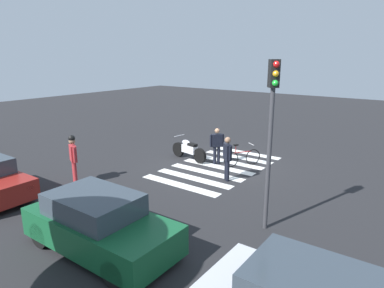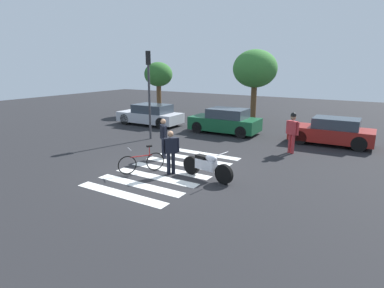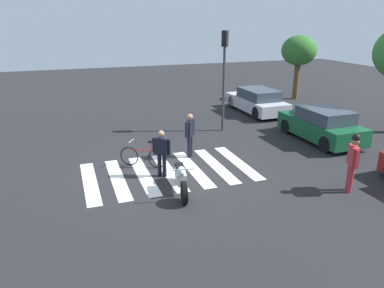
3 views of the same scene
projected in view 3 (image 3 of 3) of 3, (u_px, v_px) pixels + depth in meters
ground_plane at (169, 172)px, 12.84m from camera, size 60.00×60.00×0.00m
police_motorcycle at (181, 178)px, 11.18m from camera, size 2.15×0.69×1.06m
leaning_bicycle at (143, 157)px, 13.17m from camera, size 1.02×1.51×1.01m
officer_on_foot at (190, 132)px, 13.92m from camera, size 0.54×0.48×1.73m
officer_by_motorcycle at (162, 151)px, 12.20m from camera, size 0.45×0.54×1.63m
pedestrian_bystander at (353, 158)px, 11.05m from camera, size 0.64×0.40×1.88m
crosswalk_stripes at (169, 172)px, 12.84m from camera, size 3.47×5.85×0.01m
car_silver_sedan at (257, 101)px, 20.71m from camera, size 4.40×1.86×1.38m
car_green_compact at (321, 125)px, 15.93m from camera, size 4.06×1.83×1.46m
traffic_light_pole at (224, 66)px, 16.60m from camera, size 0.34×0.34×4.63m
street_tree_near at (299, 51)px, 23.51m from camera, size 2.25×2.25×4.13m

